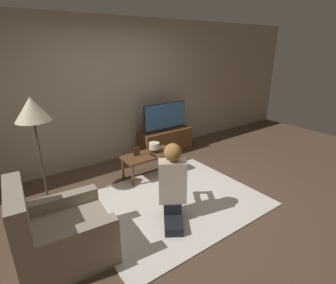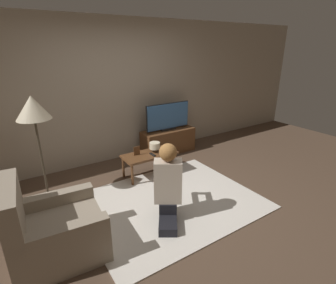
% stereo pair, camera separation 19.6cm
% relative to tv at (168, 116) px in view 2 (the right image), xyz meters
% --- Properties ---
extents(ground_plane, '(10.00, 10.00, 0.00)m').
position_rel_tv_xyz_m(ground_plane, '(-1.00, -1.60, -0.77)').
color(ground_plane, brown).
extents(wall_back, '(10.00, 0.06, 2.60)m').
position_rel_tv_xyz_m(wall_back, '(-1.00, 0.33, 0.53)').
color(wall_back, tan).
rests_on(wall_back, ground_plane).
extents(rug, '(2.40, 1.91, 0.02)m').
position_rel_tv_xyz_m(rug, '(-1.00, -1.60, -0.76)').
color(rug, silver).
rests_on(rug, ground_plane).
extents(tv_stand, '(1.11, 0.41, 0.49)m').
position_rel_tv_xyz_m(tv_stand, '(0.00, -0.00, -0.53)').
color(tv_stand, brown).
rests_on(tv_stand, ground_plane).
extents(tv, '(0.99, 0.08, 0.55)m').
position_rel_tv_xyz_m(tv, '(0.00, 0.00, 0.00)').
color(tv, black).
rests_on(tv, tv_stand).
extents(coffee_table, '(0.91, 0.42, 0.40)m').
position_rel_tv_xyz_m(coffee_table, '(-0.83, -0.69, -0.42)').
color(coffee_table, brown).
rests_on(coffee_table, ground_plane).
extents(floor_lamp, '(0.44, 0.44, 1.51)m').
position_rel_tv_xyz_m(floor_lamp, '(-2.44, -0.49, 0.52)').
color(floor_lamp, '#4C4233').
rests_on(floor_lamp, ground_plane).
extents(armchair, '(0.96, 0.88, 0.91)m').
position_rel_tv_xyz_m(armchair, '(-2.57, -1.74, -0.49)').
color(armchair, gray).
rests_on(armchair, ground_plane).
extents(person_kneeling, '(0.64, 0.80, 1.02)m').
position_rel_tv_xyz_m(person_kneeling, '(-1.24, -1.89, -0.23)').
color(person_kneeling, black).
rests_on(person_kneeling, rug).
extents(picture_frame, '(0.11, 0.01, 0.15)m').
position_rel_tv_xyz_m(picture_frame, '(-1.03, -0.63, -0.30)').
color(picture_frame, brown).
rests_on(picture_frame, coffee_table).
extents(table_lamp, '(0.18, 0.18, 0.17)m').
position_rel_tv_xyz_m(table_lamp, '(-0.71, -0.68, -0.27)').
color(table_lamp, '#4C3823').
rests_on(table_lamp, coffee_table).
extents(remote, '(0.04, 0.15, 0.02)m').
position_rel_tv_xyz_m(remote, '(-0.82, -0.78, -0.36)').
color(remote, black).
rests_on(remote, coffee_table).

